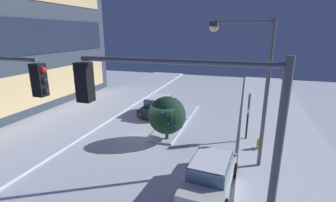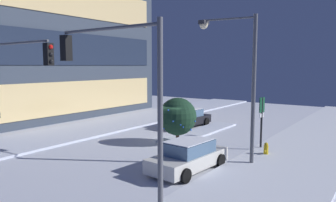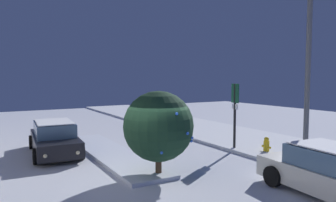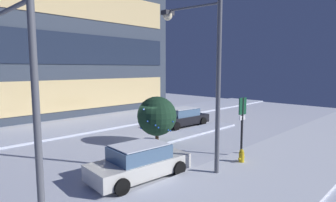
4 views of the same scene
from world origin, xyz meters
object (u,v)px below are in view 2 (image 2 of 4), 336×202
object	(u,v)px
car_near	(188,156)
traffic_light_corner_far_left	(14,79)
parking_info_sign	(262,116)
fire_hydrant	(266,150)
decorated_tree_median	(178,117)
car_far	(187,118)
street_lamp_arched	(238,68)
traffic_light_corner_near_left	(116,79)

from	to	relation	value
car_near	traffic_light_corner_far_left	xyz separation A→B (m)	(-4.24, 7.79, 3.71)
traffic_light_corner_far_left	parking_info_sign	world-z (taller)	traffic_light_corner_far_left
fire_hydrant	decorated_tree_median	xyz separation A→B (m)	(-0.34, 5.76, 1.40)
car_far	fire_hydrant	xyz separation A→B (m)	(-4.93, -8.29, -0.33)
traffic_light_corner_far_left	street_lamp_arched	bearing A→B (deg)	36.02
car_near	street_lamp_arched	distance (m)	5.10
car_near	decorated_tree_median	xyz separation A→B (m)	(4.26, 3.47, 1.07)
traffic_light_corner_near_left	parking_info_sign	world-z (taller)	traffic_light_corner_near_left
car_near	parking_info_sign	bearing A→B (deg)	-10.18
traffic_light_corner_near_left	fire_hydrant	world-z (taller)	traffic_light_corner_near_left
traffic_light_corner_near_left	decorated_tree_median	world-z (taller)	traffic_light_corner_near_left
parking_info_sign	decorated_tree_median	distance (m)	5.27
street_lamp_arched	decorated_tree_median	bearing A→B (deg)	-28.81
traffic_light_corner_far_left	car_far	bearing A→B (deg)	82.62
traffic_light_corner_near_left	street_lamp_arched	xyz separation A→B (m)	(7.31, -1.38, 0.37)
traffic_light_corner_far_left	traffic_light_corner_near_left	bearing A→B (deg)	-4.52
car_near	traffic_light_corner_near_left	distance (m)	6.22
fire_hydrant	decorated_tree_median	size ratio (longest dim) A/B	0.26
car_near	traffic_light_corner_near_left	xyz separation A→B (m)	(-4.86, -0.03, 3.88)
traffic_light_corner_far_left	street_lamp_arched	xyz separation A→B (m)	(6.69, -9.20, 0.54)
traffic_light_corner_near_left	parking_info_sign	xyz separation A→B (m)	(10.75, -1.50, -2.55)
traffic_light_corner_far_left	decorated_tree_median	world-z (taller)	traffic_light_corner_far_left
traffic_light_corner_far_left	car_near	bearing A→B (deg)	28.55
car_near	street_lamp_arched	xyz separation A→B (m)	(2.45, -1.41, 4.25)
decorated_tree_median	fire_hydrant	bearing A→B (deg)	-86.65
car_far	traffic_light_corner_far_left	bearing A→B (deg)	-3.68
parking_info_sign	decorated_tree_median	xyz separation A→B (m)	(-1.62, 5.00, -0.27)
parking_info_sign	traffic_light_corner_far_left	bearing A→B (deg)	56.41
car_near	decorated_tree_median	size ratio (longest dim) A/B	1.55
car_far	parking_info_sign	world-z (taller)	parking_info_sign
parking_info_sign	street_lamp_arched	bearing A→B (deg)	97.00
traffic_light_corner_near_left	street_lamp_arched	bearing A→B (deg)	-100.70
traffic_light_corner_near_left	traffic_light_corner_far_left	world-z (taller)	traffic_light_corner_near_left
traffic_light_corner_near_left	decorated_tree_median	size ratio (longest dim) A/B	2.17
car_near	decorated_tree_median	bearing A→B (deg)	43.54
fire_hydrant	parking_info_sign	size ratio (longest dim) A/B	0.25
car_near	fire_hydrant	bearing A→B (deg)	-22.01
decorated_tree_median	traffic_light_corner_near_left	bearing A→B (deg)	-159.02
traffic_light_corner_far_left	parking_info_sign	bearing A→B (deg)	47.37
car_near	car_far	size ratio (longest dim) A/B	0.96
car_far	decorated_tree_median	size ratio (longest dim) A/B	1.61
fire_hydrant	parking_info_sign	bearing A→B (deg)	30.36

